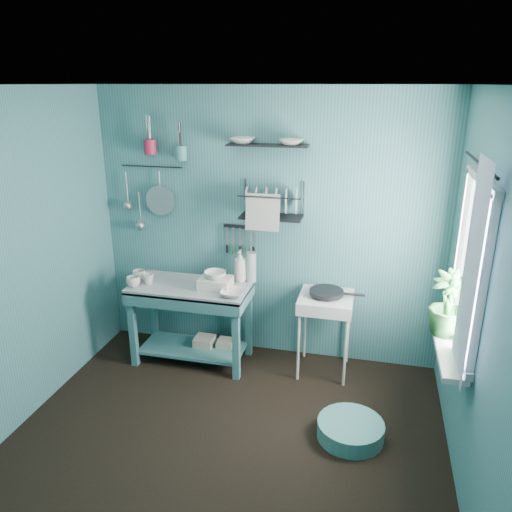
% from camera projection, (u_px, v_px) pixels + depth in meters
% --- Properties ---
extents(floor, '(3.20, 3.20, 0.00)m').
position_uv_depth(floor, '(222.00, 449.00, 3.61)').
color(floor, black).
rests_on(floor, ground).
extents(ceiling, '(3.20, 3.20, 0.00)m').
position_uv_depth(ceiling, '(212.00, 85.00, 2.79)').
color(ceiling, silver).
rests_on(ceiling, ground).
extents(wall_back, '(3.20, 0.00, 3.20)m').
position_uv_depth(wall_back, '(267.00, 228.00, 4.58)').
color(wall_back, '#376C71').
rests_on(wall_back, ground).
extents(wall_front, '(3.20, 0.00, 3.20)m').
position_uv_depth(wall_front, '(92.00, 447.00, 1.83)').
color(wall_front, '#376C71').
rests_on(wall_front, ground).
extents(wall_left, '(0.00, 3.00, 3.00)m').
position_uv_depth(wall_left, '(4.00, 269.00, 3.56)').
color(wall_left, '#376C71').
rests_on(wall_left, ground).
extents(wall_right, '(0.00, 3.00, 3.00)m').
position_uv_depth(wall_right, '(484.00, 316.00, 2.85)').
color(wall_right, '#376C71').
rests_on(wall_right, ground).
extents(work_counter, '(1.17, 0.74, 0.77)m').
position_uv_depth(work_counter, '(192.00, 323.00, 4.67)').
color(work_counter, '#34696E').
rests_on(work_counter, floor).
extents(mug_left, '(0.12, 0.12, 0.10)m').
position_uv_depth(mug_left, '(133.00, 282.00, 4.49)').
color(mug_left, silver).
rests_on(mug_left, work_counter).
extents(mug_mid, '(0.14, 0.14, 0.09)m').
position_uv_depth(mug_mid, '(148.00, 279.00, 4.56)').
color(mug_mid, silver).
rests_on(mug_mid, work_counter).
extents(mug_right, '(0.17, 0.17, 0.10)m').
position_uv_depth(mug_right, '(139.00, 275.00, 4.64)').
color(mug_right, silver).
rests_on(mug_right, work_counter).
extents(wash_tub, '(0.28, 0.22, 0.10)m').
position_uv_depth(wash_tub, '(215.00, 283.00, 4.45)').
color(wash_tub, beige).
rests_on(wash_tub, work_counter).
extents(tub_bowl, '(0.20, 0.19, 0.06)m').
position_uv_depth(tub_bowl, '(215.00, 275.00, 4.42)').
color(tub_bowl, silver).
rests_on(tub_bowl, wash_tub).
extents(soap_bottle, '(0.12, 0.12, 0.30)m').
position_uv_depth(soap_bottle, '(240.00, 266.00, 4.58)').
color(soap_bottle, beige).
rests_on(soap_bottle, work_counter).
extents(water_bottle, '(0.09, 0.09, 0.28)m').
position_uv_depth(water_bottle, '(251.00, 267.00, 4.58)').
color(water_bottle, '#9EAAB0').
rests_on(water_bottle, work_counter).
extents(counter_bowl, '(0.22, 0.22, 0.05)m').
position_uv_depth(counter_bowl, '(233.00, 293.00, 4.30)').
color(counter_bowl, silver).
rests_on(counter_bowl, work_counter).
extents(hotplate_stand, '(0.49, 0.49, 0.75)m').
position_uv_depth(hotplate_stand, '(324.00, 334.00, 4.49)').
color(hotplate_stand, silver).
rests_on(hotplate_stand, floor).
extents(frying_pan, '(0.30, 0.30, 0.03)m').
position_uv_depth(frying_pan, '(326.00, 292.00, 4.35)').
color(frying_pan, black).
rests_on(frying_pan, hotplate_stand).
extents(knife_strip, '(0.32, 0.04, 0.03)m').
position_uv_depth(knife_strip, '(240.00, 227.00, 4.61)').
color(knife_strip, black).
rests_on(knife_strip, wall_back).
extents(dish_rack, '(0.57, 0.30, 0.32)m').
position_uv_depth(dish_rack, '(271.00, 200.00, 4.35)').
color(dish_rack, black).
rests_on(dish_rack, wall_back).
extents(upper_shelf, '(0.70, 0.19, 0.01)m').
position_uv_depth(upper_shelf, '(268.00, 145.00, 4.23)').
color(upper_shelf, black).
rests_on(upper_shelf, wall_back).
extents(shelf_bowl_left, '(0.23, 0.23, 0.05)m').
position_uv_depth(shelf_bowl_left, '(243.00, 142.00, 4.28)').
color(shelf_bowl_left, silver).
rests_on(shelf_bowl_left, upper_shelf).
extents(shelf_bowl_right, '(0.22, 0.22, 0.05)m').
position_uv_depth(shelf_bowl_right, '(292.00, 145.00, 4.19)').
color(shelf_bowl_right, silver).
rests_on(shelf_bowl_right, upper_shelf).
extents(utensil_cup_magenta, '(0.11, 0.11, 0.13)m').
position_uv_depth(utensil_cup_magenta, '(150.00, 147.00, 4.51)').
color(utensil_cup_magenta, '#A21D39').
rests_on(utensil_cup_magenta, wall_back).
extents(utensil_cup_teal, '(0.11, 0.11, 0.13)m').
position_uv_depth(utensil_cup_teal, '(181.00, 153.00, 4.46)').
color(utensil_cup_teal, teal).
rests_on(utensil_cup_teal, wall_back).
extents(colander, '(0.28, 0.03, 0.28)m').
position_uv_depth(colander, '(160.00, 200.00, 4.69)').
color(colander, '#97999E').
rests_on(colander, wall_back).
extents(ladle_outer, '(0.01, 0.01, 0.30)m').
position_uv_depth(ladle_outer, '(127.00, 188.00, 4.74)').
color(ladle_outer, '#97999E').
rests_on(ladle_outer, wall_back).
extents(ladle_inner, '(0.01, 0.01, 0.30)m').
position_uv_depth(ladle_inner, '(140.00, 208.00, 4.78)').
color(ladle_inner, '#97999E').
rests_on(ladle_inner, wall_back).
extents(hook_rail, '(0.60, 0.01, 0.01)m').
position_uv_depth(hook_rail, '(152.00, 167.00, 4.62)').
color(hook_rail, black).
rests_on(hook_rail, wall_back).
extents(window_glass, '(0.00, 1.10, 1.10)m').
position_uv_depth(window_glass, '(472.00, 265.00, 3.21)').
color(window_glass, white).
rests_on(window_glass, wall_right).
extents(windowsill, '(0.16, 0.95, 0.04)m').
position_uv_depth(windowsill, '(447.00, 344.00, 3.43)').
color(windowsill, silver).
rests_on(windowsill, wall_right).
extents(curtain, '(0.00, 1.35, 1.35)m').
position_uv_depth(curtain, '(470.00, 273.00, 2.94)').
color(curtain, white).
rests_on(curtain, wall_right).
extents(curtain_rod, '(0.02, 1.05, 0.02)m').
position_uv_depth(curtain_rod, '(480.00, 163.00, 3.01)').
color(curtain_rod, black).
rests_on(curtain_rod, wall_right).
extents(potted_plant, '(0.26, 0.26, 0.47)m').
position_uv_depth(potted_plant, '(448.00, 304.00, 3.45)').
color(potted_plant, '#265F2B').
rests_on(potted_plant, windowsill).
extents(storage_tin_large, '(0.18, 0.18, 0.22)m').
position_uv_depth(storage_tin_large, '(205.00, 347.00, 4.78)').
color(storage_tin_large, tan).
rests_on(storage_tin_large, floor).
extents(storage_tin_small, '(0.15, 0.15, 0.20)m').
position_uv_depth(storage_tin_small, '(226.00, 349.00, 4.77)').
color(storage_tin_small, tan).
rests_on(storage_tin_small, floor).
extents(floor_basin, '(0.50, 0.50, 0.13)m').
position_uv_depth(floor_basin, '(350.00, 430.00, 3.71)').
color(floor_basin, teal).
rests_on(floor_basin, floor).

